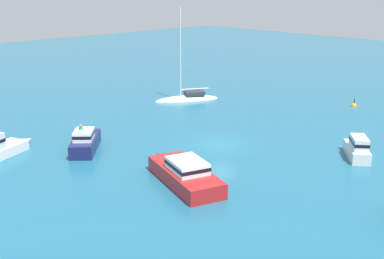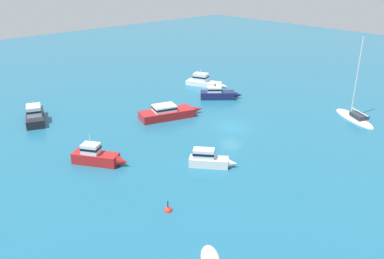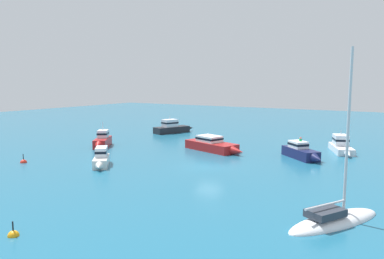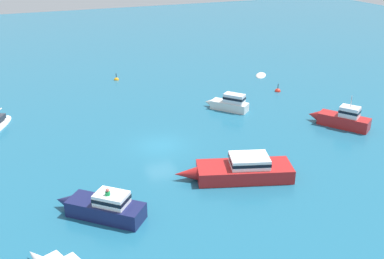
{
  "view_description": "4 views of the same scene",
  "coord_description": "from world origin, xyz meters",
  "px_view_note": "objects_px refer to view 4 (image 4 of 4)",
  "views": [
    {
      "loc": [
        -26.13,
        28.17,
        12.92
      ],
      "look_at": [
        -0.2,
        3.38,
        2.07
      ],
      "focal_mm": 46.12,
      "sensor_mm": 36.0,
      "label": 1
    },
    {
      "loc": [
        -33.88,
        -29.75,
        18.42
      ],
      "look_at": [
        -6.46,
        0.07,
        1.41
      ],
      "focal_mm": 37.35,
      "sensor_mm": 36.0,
      "label": 2
    },
    {
      "loc": [
        17.24,
        -31.14,
        8.29
      ],
      "look_at": [
        -7.18,
        8.42,
        2.23
      ],
      "focal_mm": 34.64,
      "sensor_mm": 36.0,
      "label": 3
    },
    {
      "loc": [
        10.46,
        32.61,
        16.27
      ],
      "look_at": [
        -2.99,
        -0.21,
        0.9
      ],
      "focal_mm": 41.7,
      "sensor_mm": 36.0,
      "label": 4
    }
  ],
  "objects_px": {
    "powerboat": "(103,206)",
    "powerboat_1": "(241,169)",
    "launch_1": "(341,118)",
    "mooring_buoy": "(278,91)",
    "powerboat_2": "(229,103)",
    "skiff": "(261,76)",
    "channel_buoy": "(116,80)"
  },
  "relations": [
    {
      "from": "powerboat_1",
      "to": "channel_buoy",
      "type": "bearing_deg",
      "value": -66.69
    },
    {
      "from": "powerboat_2",
      "to": "channel_buoy",
      "type": "xyz_separation_m",
      "value": [
        8.21,
        -14.59,
        -0.73
      ]
    },
    {
      "from": "launch_1",
      "to": "mooring_buoy",
      "type": "height_order",
      "value": "launch_1"
    },
    {
      "from": "skiff",
      "to": "channel_buoy",
      "type": "relative_size",
      "value": 2.62
    },
    {
      "from": "powerboat",
      "to": "powerboat_2",
      "type": "bearing_deg",
      "value": -97.07
    },
    {
      "from": "skiff",
      "to": "powerboat_1",
      "type": "xyz_separation_m",
      "value": [
        14.78,
        22.32,
        0.71
      ]
    },
    {
      "from": "channel_buoy",
      "to": "skiff",
      "type": "bearing_deg",
      "value": 163.56
    },
    {
      "from": "skiff",
      "to": "powerboat_1",
      "type": "bearing_deg",
      "value": -176.71
    },
    {
      "from": "powerboat_2",
      "to": "channel_buoy",
      "type": "relative_size",
      "value": 3.82
    },
    {
      "from": "launch_1",
      "to": "mooring_buoy",
      "type": "xyz_separation_m",
      "value": [
        -0.11,
        -10.98,
        -0.77
      ]
    },
    {
      "from": "powerboat_2",
      "to": "mooring_buoy",
      "type": "bearing_deg",
      "value": -107.88
    },
    {
      "from": "launch_1",
      "to": "powerboat_2",
      "type": "relative_size",
      "value": 1.27
    },
    {
      "from": "powerboat",
      "to": "channel_buoy",
      "type": "height_order",
      "value": "powerboat"
    },
    {
      "from": "skiff",
      "to": "channel_buoy",
      "type": "height_order",
      "value": "channel_buoy"
    },
    {
      "from": "powerboat_2",
      "to": "mooring_buoy",
      "type": "xyz_separation_m",
      "value": [
        -7.83,
        -3.18,
        -0.73
      ]
    },
    {
      "from": "skiff",
      "to": "powerboat_2",
      "type": "distance_m",
      "value": 13.26
    },
    {
      "from": "powerboat",
      "to": "powerboat_1",
      "type": "distance_m",
      "value": 10.41
    },
    {
      "from": "skiff",
      "to": "powerboat_1",
      "type": "relative_size",
      "value": 0.34
    },
    {
      "from": "powerboat",
      "to": "skiff",
      "type": "height_order",
      "value": "powerboat"
    },
    {
      "from": "powerboat",
      "to": "channel_buoy",
      "type": "xyz_separation_m",
      "value": [
        -7.64,
        -28.53,
        -0.72
      ]
    },
    {
      "from": "launch_1",
      "to": "channel_buoy",
      "type": "xyz_separation_m",
      "value": [
        15.93,
        -22.4,
        -0.77
      ]
    },
    {
      "from": "channel_buoy",
      "to": "mooring_buoy",
      "type": "relative_size",
      "value": 0.9
    },
    {
      "from": "powerboat",
      "to": "mooring_buoy",
      "type": "distance_m",
      "value": 29.23
    },
    {
      "from": "mooring_buoy",
      "to": "skiff",
      "type": "bearing_deg",
      "value": -103.12
    },
    {
      "from": "skiff",
      "to": "powerboat_2",
      "type": "bearing_deg",
      "value": 172.22
    },
    {
      "from": "channel_buoy",
      "to": "launch_1",
      "type": "bearing_deg",
      "value": 125.43
    },
    {
      "from": "launch_1",
      "to": "powerboat_1",
      "type": "xyz_separation_m",
      "value": [
        13.21,
        5.09,
        -0.07
      ]
    },
    {
      "from": "channel_buoy",
      "to": "powerboat",
      "type": "bearing_deg",
      "value": 75.0
    },
    {
      "from": "skiff",
      "to": "mooring_buoy",
      "type": "bearing_deg",
      "value": -156.32
    },
    {
      "from": "channel_buoy",
      "to": "mooring_buoy",
      "type": "height_order",
      "value": "mooring_buoy"
    },
    {
      "from": "powerboat",
      "to": "powerboat_1",
      "type": "relative_size",
      "value": 0.63
    },
    {
      "from": "powerboat_1",
      "to": "mooring_buoy",
      "type": "height_order",
      "value": "powerboat_1"
    }
  ]
}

